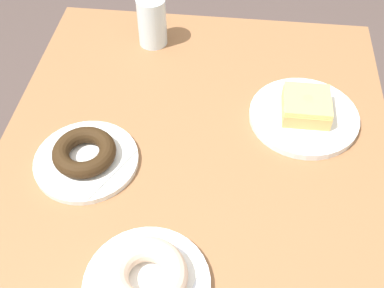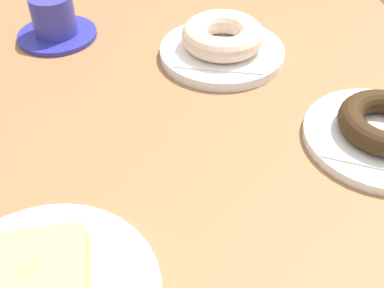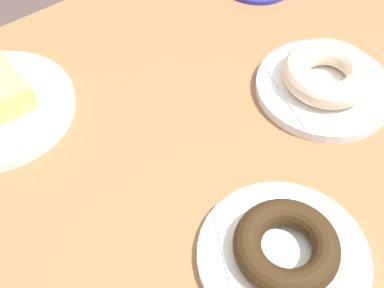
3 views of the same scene
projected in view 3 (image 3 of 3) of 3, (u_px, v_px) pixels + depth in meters
table at (221, 152)px, 0.78m from camera, size 1.19×0.79×0.74m
plate_sugar_ring at (324, 88)px, 0.75m from camera, size 0.20×0.20×0.02m
napkin_sugar_ring at (325, 84)px, 0.75m from camera, size 0.17×0.17×0.00m
donut_sugar_ring at (328, 73)px, 0.73m from camera, size 0.13×0.13×0.04m
plate_chocolate_ring at (283, 256)px, 0.58m from camera, size 0.20×0.20×0.01m
napkin_chocolate_ring at (284, 253)px, 0.58m from camera, size 0.19×0.19×0.00m
donut_chocolate_ring at (286, 246)px, 0.56m from camera, size 0.12×0.12×0.03m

